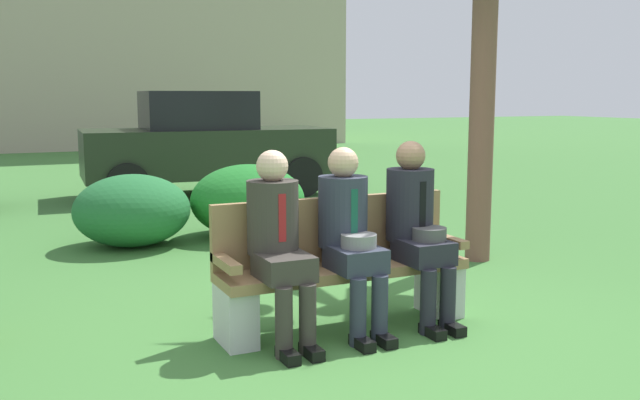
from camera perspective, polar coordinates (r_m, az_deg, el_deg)
name	(u,v)px	position (r m, az deg, el deg)	size (l,w,h in m)	color
ground_plane	(374,339)	(4.82, 4.39, -11.10)	(80.00, 80.00, 0.00)	#3E7535
park_bench	(341,268)	(4.96, 1.69, -5.48)	(1.78, 0.44, 0.90)	#99754C
seated_man_left	(278,237)	(4.58, -3.40, -2.96)	(0.34, 0.72, 1.26)	#38332D
seated_man_middle	(349,231)	(4.78, 2.39, -2.48)	(0.34, 0.72, 1.26)	#2D3342
seated_man_right	(417,222)	(5.05, 7.82, -1.81)	(0.34, 0.72, 1.29)	#23232D
shrub_near_bench	(132,210)	(7.85, -14.91, -0.82)	(1.24, 1.14, 0.78)	#236A34
shrub_mid_lawn	(248,200)	(8.18, -5.83, -0.02)	(1.33, 1.22, 0.83)	#217929
parked_car_far	(205,144)	(11.62, -9.24, 4.50)	(3.99, 1.90, 1.68)	#232D1E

